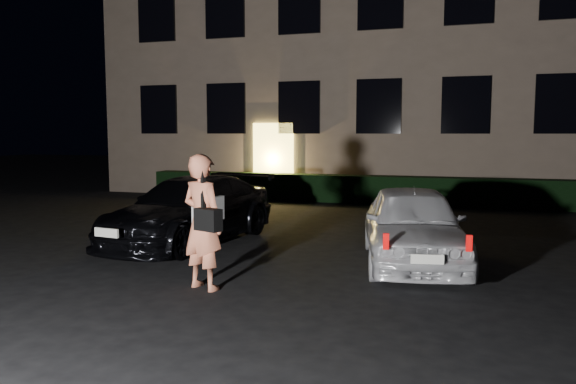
% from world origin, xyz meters
% --- Properties ---
extents(ground, '(80.00, 80.00, 0.00)m').
position_xyz_m(ground, '(0.00, 0.00, 0.00)').
color(ground, black).
rests_on(ground, ground).
extents(building, '(20.00, 8.11, 12.00)m').
position_xyz_m(building, '(-0.00, 14.99, 6.00)').
color(building, '#766454').
rests_on(building, ground).
extents(hedge, '(15.00, 0.70, 0.85)m').
position_xyz_m(hedge, '(0.00, 10.50, 0.42)').
color(hedge, black).
rests_on(hedge, ground).
extents(sedan, '(2.39, 4.68, 1.30)m').
position_xyz_m(sedan, '(-2.52, 3.10, 0.65)').
color(sedan, black).
rests_on(sedan, ground).
extents(hatch, '(2.25, 4.06, 1.31)m').
position_xyz_m(hatch, '(1.86, 2.58, 0.65)').
color(hatch, silver).
rests_on(hatch, ground).
extents(man, '(0.80, 0.67, 1.88)m').
position_xyz_m(man, '(-0.76, 0.13, 0.95)').
color(man, '#DA7754').
rests_on(man, ground).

